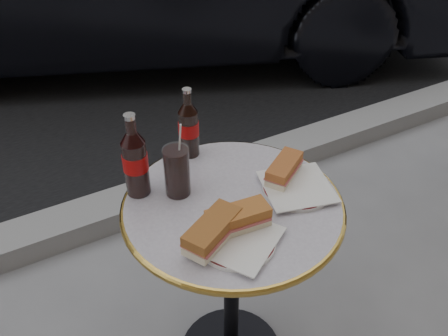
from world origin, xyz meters
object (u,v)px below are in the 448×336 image
plate_right (297,188)px  cola_glass (177,171)px  bistro_table (232,289)px  plate_left (237,241)px  cola_bottle_left (134,155)px  cola_bottle_right (188,123)px

plate_right → cola_glass: size_ratio=1.31×
bistro_table → plate_left: bearing=-116.2°
cola_bottle_left → plate_left: bearing=-65.4°
bistro_table → cola_bottle_right: bearing=90.2°
bistro_table → cola_glass: size_ratio=4.87×
cola_bottle_right → cola_bottle_left: bearing=-154.7°
plate_left → cola_bottle_right: (0.07, 0.41, 0.11)m
bistro_table → cola_bottle_left: 0.56m
cola_glass → cola_bottle_right: bearing=54.4°
cola_bottle_right → cola_glass: 0.19m
bistro_table → plate_right: plate_right is taller
bistro_table → plate_left: plate_left is taller
cola_bottle_right → bistro_table: bearing=-89.8°
plate_right → cola_bottle_right: bearing=121.4°
plate_right → cola_bottle_left: (-0.40, 0.21, 0.12)m
cola_bottle_left → cola_glass: (0.10, -0.06, -0.05)m
cola_bottle_right → plate_right: bearing=-58.6°
cola_bottle_left → cola_glass: cola_bottle_left is taller
bistro_table → plate_right: 0.42m
cola_bottle_right → cola_glass: (-0.11, -0.16, -0.04)m
bistro_table → cola_bottle_right: 0.55m
cola_bottle_left → cola_bottle_right: bearing=25.3°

